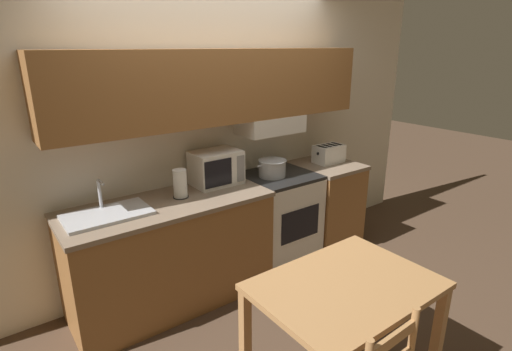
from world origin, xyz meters
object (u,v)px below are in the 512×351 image
stove_range (279,218)px  microwave (216,168)px  toaster (329,154)px  cooking_pot (272,168)px  paper_towel_roll (180,184)px  sink_basin (107,214)px  dining_table (345,300)px

stove_range → microwave: (-0.61, 0.13, 0.59)m
toaster → microwave: bearing=174.9°
cooking_pot → paper_towel_roll: paper_towel_roll is taller
toaster → paper_towel_roll: 1.67m
cooking_pot → sink_basin: (-1.50, -0.01, -0.07)m
cooking_pot → toaster: bearing=0.9°
sink_basin → stove_range: bearing=0.4°
microwave → paper_towel_roll: size_ratio=1.80×
cooking_pot → dining_table: size_ratio=0.33×
microwave → toaster: microwave is taller
sink_basin → cooking_pot: bearing=0.4°
stove_range → microwave: 0.85m
sink_basin → paper_towel_roll: size_ratio=2.56×
microwave → stove_range: bearing=-11.7°
stove_range → dining_table: stove_range is taller
sink_basin → paper_towel_roll: 0.59m
paper_towel_roll → dining_table: bearing=-78.9°
stove_range → dining_table: size_ratio=0.87×
microwave → sink_basin: (-0.98, -0.14, -0.13)m
toaster → paper_towel_roll: bearing=179.8°
toaster → dining_table: bearing=-133.2°
cooking_pot → paper_towel_roll: (-0.92, 0.02, 0.03)m
toaster → paper_towel_roll: size_ratio=1.38×
stove_range → paper_towel_roll: 1.15m
toaster → paper_towel_roll: paper_towel_roll is taller
stove_range → sink_basin: (-1.59, -0.01, 0.46)m
cooking_pot → paper_towel_roll: 0.92m
cooking_pot → paper_towel_roll: bearing=179.0°
toaster → sink_basin: (-2.25, -0.02, -0.08)m
cooking_pot → dining_table: bearing=-113.3°
cooking_pot → microwave: (-0.52, 0.12, 0.06)m
microwave → cooking_pot: bearing=-13.5°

